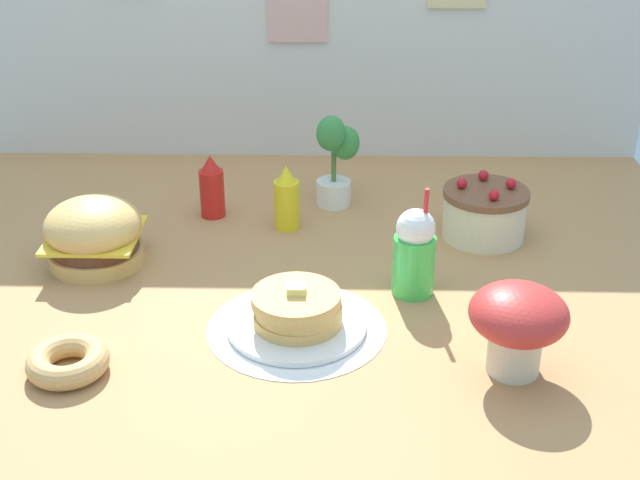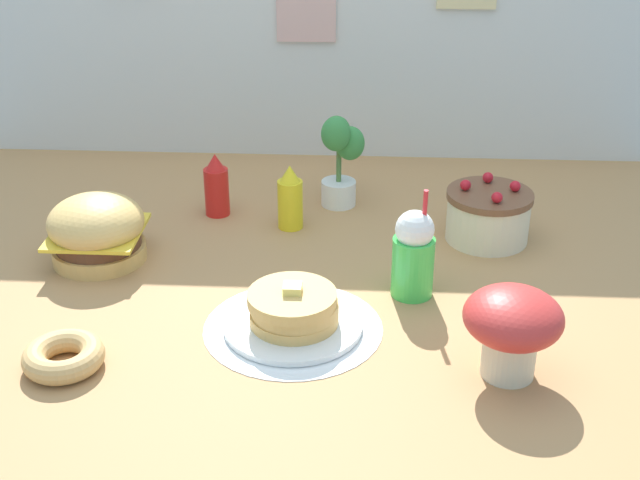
{
  "view_description": "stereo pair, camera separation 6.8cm",
  "coord_description": "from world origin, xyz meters",
  "px_view_note": "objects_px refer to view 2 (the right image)",
  "views": [
    {
      "loc": [
        0.14,
        -1.86,
        1.13
      ],
      "look_at": [
        0.09,
        0.15,
        0.11
      ],
      "focal_mm": 47.94,
      "sensor_mm": 36.0,
      "label": 1
    },
    {
      "loc": [
        0.2,
        -1.85,
        1.13
      ],
      "look_at": [
        0.09,
        0.15,
        0.11
      ],
      "focal_mm": 47.94,
      "sensor_mm": 36.0,
      "label": 2
    }
  ],
  "objects_px": {
    "burger": "(97,230)",
    "layer_cake": "(488,215)",
    "potted_plant": "(340,157)",
    "ketchup_bottle": "(216,187)",
    "mushroom_stool": "(512,325)",
    "cream_soda_cup": "(413,254)",
    "pancake_stack": "(293,313)",
    "mustard_bottle": "(290,199)",
    "donut_pink_glaze": "(63,356)"
  },
  "relations": [
    {
      "from": "mustard_bottle",
      "to": "mushroom_stool",
      "type": "distance_m",
      "value": 0.9
    },
    {
      "from": "mustard_bottle",
      "to": "potted_plant",
      "type": "xyz_separation_m",
      "value": [
        0.14,
        0.17,
        0.07
      ]
    },
    {
      "from": "burger",
      "to": "layer_cake",
      "type": "bearing_deg",
      "value": 9.6
    },
    {
      "from": "ketchup_bottle",
      "to": "mushroom_stool",
      "type": "bearing_deg",
      "value": -45.68
    },
    {
      "from": "donut_pink_glaze",
      "to": "potted_plant",
      "type": "relative_size",
      "value": 0.61
    },
    {
      "from": "burger",
      "to": "mustard_bottle",
      "type": "distance_m",
      "value": 0.56
    },
    {
      "from": "mustard_bottle",
      "to": "donut_pink_glaze",
      "type": "distance_m",
      "value": 0.87
    },
    {
      "from": "pancake_stack",
      "to": "mushroom_stool",
      "type": "relative_size",
      "value": 1.55
    },
    {
      "from": "cream_soda_cup",
      "to": "potted_plant",
      "type": "relative_size",
      "value": 0.98
    },
    {
      "from": "ketchup_bottle",
      "to": "donut_pink_glaze",
      "type": "relative_size",
      "value": 1.08
    },
    {
      "from": "cream_soda_cup",
      "to": "burger",
      "type": "bearing_deg",
      "value": 170.57
    },
    {
      "from": "pancake_stack",
      "to": "mustard_bottle",
      "type": "height_order",
      "value": "mustard_bottle"
    },
    {
      "from": "mustard_bottle",
      "to": "mushroom_stool",
      "type": "bearing_deg",
      "value": -52.77
    },
    {
      "from": "burger",
      "to": "ketchup_bottle",
      "type": "xyz_separation_m",
      "value": [
        0.28,
        0.31,
        0.0
      ]
    },
    {
      "from": "ketchup_bottle",
      "to": "mushroom_stool",
      "type": "xyz_separation_m",
      "value": [
        0.78,
        -0.8,
        0.04
      ]
    },
    {
      "from": "cream_soda_cup",
      "to": "mushroom_stool",
      "type": "xyz_separation_m",
      "value": [
        0.2,
        -0.34,
        0.01
      ]
    },
    {
      "from": "donut_pink_glaze",
      "to": "layer_cake",
      "type": "bearing_deg",
      "value": 34.17
    },
    {
      "from": "pancake_stack",
      "to": "cream_soda_cup",
      "type": "bearing_deg",
      "value": 32.2
    },
    {
      "from": "ketchup_bottle",
      "to": "layer_cake",
      "type": "bearing_deg",
      "value": -9.04
    },
    {
      "from": "potted_plant",
      "to": "mustard_bottle",
      "type": "bearing_deg",
      "value": -129.69
    },
    {
      "from": "burger",
      "to": "cream_soda_cup",
      "type": "distance_m",
      "value": 0.87
    },
    {
      "from": "cream_soda_cup",
      "to": "donut_pink_glaze",
      "type": "bearing_deg",
      "value": -155.12
    },
    {
      "from": "ketchup_bottle",
      "to": "potted_plant",
      "type": "bearing_deg",
      "value": 13.58
    },
    {
      "from": "mustard_bottle",
      "to": "burger",
      "type": "bearing_deg",
      "value": -155.54
    },
    {
      "from": "mustard_bottle",
      "to": "mushroom_stool",
      "type": "relative_size",
      "value": 0.91
    },
    {
      "from": "ketchup_bottle",
      "to": "mushroom_stool",
      "type": "relative_size",
      "value": 0.91
    },
    {
      "from": "cream_soda_cup",
      "to": "potted_plant",
      "type": "xyz_separation_m",
      "value": [
        -0.21,
        0.55,
        0.05
      ]
    },
    {
      "from": "layer_cake",
      "to": "mustard_bottle",
      "type": "xyz_separation_m",
      "value": [
        -0.58,
        0.05,
        0.02
      ]
    },
    {
      "from": "mustard_bottle",
      "to": "cream_soda_cup",
      "type": "distance_m",
      "value": 0.51
    },
    {
      "from": "mustard_bottle",
      "to": "mushroom_stool",
      "type": "xyz_separation_m",
      "value": [
        0.54,
        -0.72,
        0.04
      ]
    },
    {
      "from": "pancake_stack",
      "to": "mustard_bottle",
      "type": "relative_size",
      "value": 1.7
    },
    {
      "from": "burger",
      "to": "pancake_stack",
      "type": "xyz_separation_m",
      "value": [
        0.57,
        -0.33,
        -0.04
      ]
    },
    {
      "from": "pancake_stack",
      "to": "potted_plant",
      "type": "bearing_deg",
      "value": 83.28
    },
    {
      "from": "mushroom_stool",
      "to": "mustard_bottle",
      "type": "bearing_deg",
      "value": 127.23
    },
    {
      "from": "burger",
      "to": "ketchup_bottle",
      "type": "relative_size",
      "value": 1.33
    },
    {
      "from": "ketchup_bottle",
      "to": "pancake_stack",
      "type": "bearing_deg",
      "value": -65.73
    },
    {
      "from": "donut_pink_glaze",
      "to": "mustard_bottle",
      "type": "bearing_deg",
      "value": 58.99
    },
    {
      "from": "donut_pink_glaze",
      "to": "mushroom_stool",
      "type": "distance_m",
      "value": 1.0
    },
    {
      "from": "donut_pink_glaze",
      "to": "pancake_stack",
      "type": "bearing_deg",
      "value": 20.19
    },
    {
      "from": "layer_cake",
      "to": "donut_pink_glaze",
      "type": "height_order",
      "value": "layer_cake"
    },
    {
      "from": "potted_plant",
      "to": "cream_soda_cup",
      "type": "bearing_deg",
      "value": -69.41
    },
    {
      "from": "layer_cake",
      "to": "potted_plant",
      "type": "xyz_separation_m",
      "value": [
        -0.44,
        0.22,
        0.08
      ]
    },
    {
      "from": "mushroom_stool",
      "to": "cream_soda_cup",
      "type": "bearing_deg",
      "value": 120.2
    },
    {
      "from": "cream_soda_cup",
      "to": "donut_pink_glaze",
      "type": "distance_m",
      "value": 0.88
    },
    {
      "from": "mustard_bottle",
      "to": "cream_soda_cup",
      "type": "bearing_deg",
      "value": -47.36
    },
    {
      "from": "potted_plant",
      "to": "ketchup_bottle",
      "type": "bearing_deg",
      "value": -166.42
    },
    {
      "from": "ketchup_bottle",
      "to": "potted_plant",
      "type": "distance_m",
      "value": 0.39
    },
    {
      "from": "pancake_stack",
      "to": "layer_cake",
      "type": "distance_m",
      "value": 0.73
    },
    {
      "from": "ketchup_bottle",
      "to": "mushroom_stool",
      "type": "distance_m",
      "value": 1.11
    },
    {
      "from": "burger",
      "to": "layer_cake",
      "type": "height_order",
      "value": "burger"
    }
  ]
}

